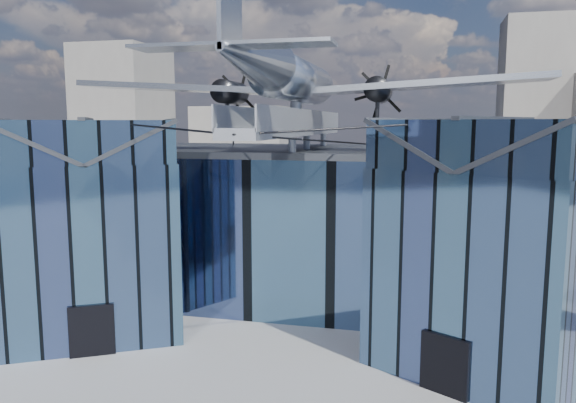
# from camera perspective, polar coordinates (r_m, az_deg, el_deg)

# --- Properties ---
(ground_plane) EXTENTS (120.00, 120.00, 0.00)m
(ground_plane) POSITION_cam_1_polar(r_m,az_deg,el_deg) (31.34, -0.89, -13.66)
(ground_plane) COLOR gray
(museum) EXTENTS (32.88, 24.50, 17.60)m
(museum) POSITION_cam_1_polar(r_m,az_deg,el_deg) (35.30, 1.47, -1.84)
(museum) COLOR #415E85
(museum) RESTS_ON ground
(bg_towers) EXTENTS (77.00, 24.50, 26.00)m
(bg_towers) POSITION_cam_1_polar(r_m,az_deg,el_deg) (78.91, 9.49, 6.75)
(bg_towers) COLOR gray
(bg_towers) RESTS_ON ground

